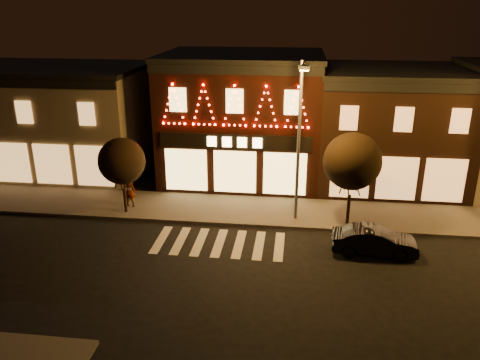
# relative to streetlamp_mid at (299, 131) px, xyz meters

# --- Properties ---
(ground) EXTENTS (120.00, 120.00, 0.00)m
(ground) POSITION_rel_streetlamp_mid_xyz_m (-3.75, -6.88, -5.16)
(ground) COLOR black
(ground) RESTS_ON ground
(sidewalk_far) EXTENTS (44.00, 4.00, 0.15)m
(sidewalk_far) POSITION_rel_streetlamp_mid_xyz_m (-1.75, 1.12, -5.08)
(sidewalk_far) COLOR #47423D
(sidewalk_far) RESTS_ON ground
(building_left) EXTENTS (12.20, 8.28, 7.30)m
(building_left) POSITION_rel_streetlamp_mid_xyz_m (-16.75, 7.11, -1.50)
(building_left) COLOR #7B6F57
(building_left) RESTS_ON ground
(building_pulp) EXTENTS (10.20, 8.34, 8.30)m
(building_pulp) POSITION_rel_streetlamp_mid_xyz_m (-3.75, 7.10, -0.99)
(building_pulp) COLOR black
(building_pulp) RESTS_ON ground
(building_right_a) EXTENTS (9.20, 8.28, 7.50)m
(building_right_a) POSITION_rel_streetlamp_mid_xyz_m (5.75, 7.11, -1.40)
(building_right_a) COLOR black
(building_right_a) RESTS_ON ground
(streetlamp_mid) EXTENTS (0.55, 1.95, 8.54)m
(streetlamp_mid) POSITION_rel_streetlamp_mid_xyz_m (0.00, 0.00, 0.00)
(streetlamp_mid) COLOR #59595E
(streetlamp_mid) RESTS_ON sidewalk_far
(tree_left) EXTENTS (2.57, 2.57, 4.30)m
(tree_left) POSITION_rel_streetlamp_mid_xyz_m (-9.59, -0.05, -2.00)
(tree_left) COLOR black
(tree_left) RESTS_ON sidewalk_far
(tree_right) EXTENTS (3.00, 3.00, 5.01)m
(tree_right) POSITION_rel_streetlamp_mid_xyz_m (2.77, -0.08, -1.50)
(tree_right) COLOR black
(tree_right) RESTS_ON sidewalk_far
(dark_sedan) EXTENTS (4.05, 1.52, 1.32)m
(dark_sedan) POSITION_rel_streetlamp_mid_xyz_m (3.76, -3.00, -4.50)
(dark_sedan) COLOR black
(dark_sedan) RESTS_ON ground
(pedestrian) EXTENTS (0.71, 0.48, 1.88)m
(pedestrian) POSITION_rel_streetlamp_mid_xyz_m (-9.58, 0.71, -4.07)
(pedestrian) COLOR gray
(pedestrian) RESTS_ON sidewalk_far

